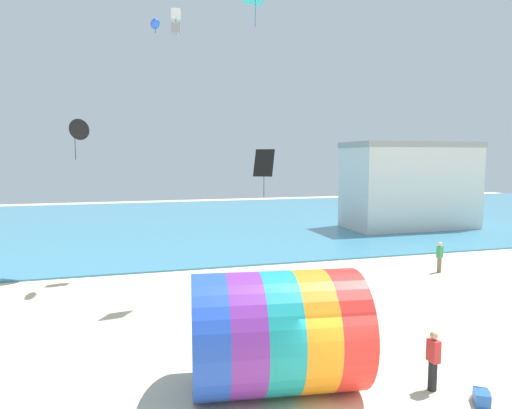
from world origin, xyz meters
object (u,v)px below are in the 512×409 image
(cooler_box, at_px, (482,398))
(kite_black_diamond, at_px, (264,163))
(kite_handler, at_px, (433,360))
(bystander_near_water, at_px, (440,257))
(giant_inflatable_tube, at_px, (277,332))
(kite_black_delta, at_px, (75,131))
(kite_blue_parafoil, at_px, (155,24))
(kite_white_box, at_px, (176,22))

(cooler_box, bearing_deg, kite_black_diamond, 95.37)
(kite_handler, distance_m, bystander_near_water, 14.05)
(kite_handler, bearing_deg, giant_inflatable_tube, 163.59)
(kite_black_diamond, relative_size, kite_black_delta, 1.21)
(kite_blue_parafoil, relative_size, cooler_box, 2.54)
(kite_blue_parafoil, height_order, cooler_box, kite_blue_parafoil)
(bystander_near_water, xyz_separation_m, cooler_box, (-7.97, -12.01, -0.70))
(kite_blue_parafoil, bearing_deg, cooler_box, -65.28)
(kite_blue_parafoil, xyz_separation_m, cooler_box, (7.09, -15.40, -13.02))
(kite_handler, distance_m, kite_blue_parafoil, 20.01)
(kite_blue_parafoil, distance_m, kite_white_box, 2.21)
(giant_inflatable_tube, distance_m, bystander_near_water, 16.18)
(cooler_box, bearing_deg, kite_blue_parafoil, 114.72)
(kite_black_delta, distance_m, cooler_box, 22.22)
(bystander_near_water, bearing_deg, kite_black_diamond, 162.70)
(kite_handler, distance_m, cooler_box, 1.42)
(kite_white_box, bearing_deg, kite_black_diamond, -26.10)
(kite_black_delta, bearing_deg, giant_inflatable_tube, -67.01)
(kite_white_box, height_order, kite_black_diamond, kite_white_box)
(kite_blue_parafoil, bearing_deg, giant_inflatable_tube, -80.47)
(kite_handler, height_order, kite_black_diamond, kite_black_diamond)
(kite_handler, relative_size, kite_black_delta, 0.77)
(kite_white_box, bearing_deg, kite_handler, -72.46)
(kite_black_delta, bearing_deg, bystander_near_water, -15.85)
(bystander_near_water, distance_m, cooler_box, 14.43)
(giant_inflatable_tube, relative_size, cooler_box, 9.57)
(kite_black_delta, bearing_deg, kite_black_diamond, -14.48)
(kite_blue_parafoil, distance_m, kite_black_diamond, 9.13)
(bystander_near_water, relative_size, cooler_box, 3.31)
(giant_inflatable_tube, height_order, kite_black_delta, kite_black_delta)
(kite_white_box, xyz_separation_m, cooler_box, (5.85, -17.10, -13.70))
(kite_white_box, relative_size, kite_black_delta, 0.65)
(kite_blue_parafoil, relative_size, kite_black_diamond, 0.50)
(kite_white_box, xyz_separation_m, kite_black_delta, (-5.51, 0.39, -6.06))
(giant_inflatable_tube, xyz_separation_m, kite_black_delta, (-6.49, 15.29, 6.17))
(kite_black_diamond, bearing_deg, bystander_near_water, -17.30)
(kite_black_diamond, height_order, bystander_near_water, kite_black_diamond)
(cooler_box, bearing_deg, kite_white_box, 108.89)
(kite_handler, relative_size, kite_black_diamond, 0.64)
(kite_white_box, relative_size, cooler_box, 2.71)
(kite_white_box, bearing_deg, kite_black_delta, 175.93)
(kite_handler, relative_size, bystander_near_water, 0.98)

